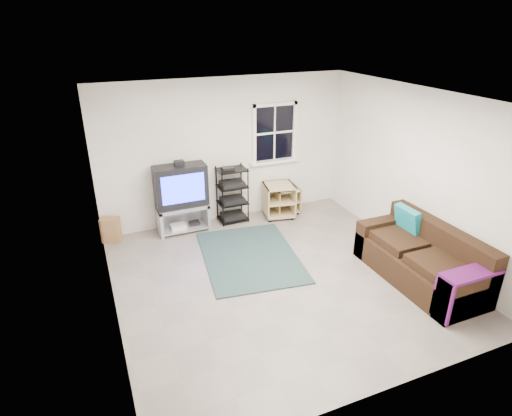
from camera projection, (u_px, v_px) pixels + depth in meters
name	position (u px, v px, depth m)	size (l,w,h in m)	color
room	(274.00, 137.00, 7.94)	(4.60, 4.62, 4.60)	gray
tv_unit	(181.00, 193.00, 7.41)	(0.89, 0.45, 1.31)	#A5A6AE
av_rack	(232.00, 198.00, 7.88)	(0.53, 0.38, 1.06)	black
side_table_left	(278.00, 199.00, 8.15)	(0.63, 0.63, 0.64)	tan
side_table_right	(286.00, 198.00, 8.32)	(0.49, 0.49, 0.52)	tan
sofa	(422.00, 260.00, 6.14)	(0.87, 1.97, 0.90)	black
shag_rug	(250.00, 256.00, 6.84)	(1.45, 1.99, 0.02)	#322216
paper_bag	(111.00, 230.00, 7.24)	(0.30, 0.19, 0.43)	#A27648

